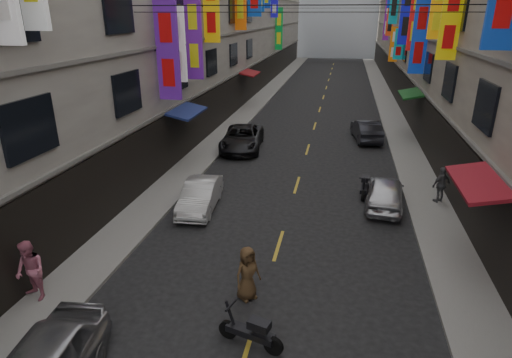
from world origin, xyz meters
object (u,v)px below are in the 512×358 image
at_px(scooter_far_right, 364,186).
at_px(pedestrian_crossing, 247,273).
at_px(scooter_crossing, 251,332).
at_px(car_left_mid, 200,196).
at_px(car_left_far, 242,138).
at_px(car_right_mid, 385,192).
at_px(pedestrian_rfar, 441,185).
at_px(car_right_far, 366,130).
at_px(pedestrian_lfar, 30,271).

xyz_separation_m(scooter_far_right, pedestrian_crossing, (-3.63, -8.57, 0.40)).
relative_size(scooter_far_right, pedestrian_crossing, 1.07).
height_order(scooter_crossing, pedestrian_crossing, pedestrian_crossing).
bearing_deg(car_left_mid, pedestrian_crossing, -64.70).
xyz_separation_m(car_left_far, car_right_mid, (8.00, -6.95, -0.04)).
relative_size(car_left_far, pedestrian_rfar, 3.11).
bearing_deg(car_right_far, pedestrian_rfar, 97.17).
bearing_deg(car_left_mid, pedestrian_rfar, 8.82).
bearing_deg(scooter_crossing, car_left_far, 29.41).
bearing_deg(scooter_crossing, pedestrian_rfar, -16.54).
xyz_separation_m(pedestrian_lfar, pedestrian_crossing, (6.04, 1.42, -0.20)).
bearing_deg(scooter_far_right, car_left_far, -33.66).
distance_m(pedestrian_rfar, pedestrian_crossing, 10.68).
distance_m(car_left_far, car_right_far, 8.39).
xyz_separation_m(car_right_far, pedestrian_lfar, (-10.07, -19.49, 0.36)).
height_order(scooter_far_right, pedestrian_crossing, pedestrian_crossing).
distance_m(car_left_mid, pedestrian_crossing, 6.57).
xyz_separation_m(scooter_far_right, car_right_mid, (0.81, -1.05, 0.22)).
relative_size(car_right_mid, pedestrian_lfar, 2.09).
height_order(car_left_mid, pedestrian_lfar, pedestrian_lfar).
distance_m(scooter_crossing, car_right_far, 20.30).
bearing_deg(scooter_crossing, scooter_far_right, -1.06).
xyz_separation_m(car_left_far, pedestrian_crossing, (3.56, -14.48, 0.14)).
distance_m(scooter_crossing, car_right_mid, 10.23).
bearing_deg(car_left_mid, car_left_far, 86.19).
distance_m(car_right_far, pedestrian_crossing, 18.51).
relative_size(scooter_crossing, car_left_mid, 0.47).
xyz_separation_m(car_left_mid, pedestrian_crossing, (3.34, -5.65, 0.22)).
xyz_separation_m(car_right_mid, car_right_far, (-0.41, 10.55, 0.03)).
relative_size(scooter_far_right, car_right_far, 0.43).
bearing_deg(car_right_mid, scooter_crossing, 72.67).
xyz_separation_m(car_left_far, pedestrian_lfar, (-2.49, -15.89, 0.34)).
bearing_deg(pedestrian_lfar, car_right_mid, 62.66).
relative_size(pedestrian_rfar, pedestrian_crossing, 0.96).
height_order(car_left_mid, pedestrian_rfar, pedestrian_rfar).
xyz_separation_m(pedestrian_rfar, pedestrian_crossing, (-6.84, -8.20, -0.09)).
bearing_deg(scooter_crossing, car_right_mid, -7.11).
bearing_deg(car_right_far, pedestrian_lfar, 53.93).
bearing_deg(pedestrian_rfar, pedestrian_lfar, 1.63).
height_order(scooter_crossing, car_right_mid, car_right_mid).
height_order(scooter_crossing, scooter_far_right, same).
xyz_separation_m(car_right_far, pedestrian_rfar, (2.81, -9.87, 0.24)).
distance_m(car_right_mid, pedestrian_crossing, 8.74).
xyz_separation_m(scooter_crossing, car_left_far, (-4.08, 16.40, 0.26)).
bearing_deg(scooter_crossing, car_left_mid, 42.44).
height_order(pedestrian_lfar, pedestrian_rfar, pedestrian_lfar).
distance_m(scooter_far_right, car_right_mid, 1.35).
bearing_deg(car_left_far, pedestrian_rfar, -36.73).
bearing_deg(pedestrian_rfar, scooter_far_right, -41.67).
height_order(car_left_far, car_right_mid, car_left_far).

